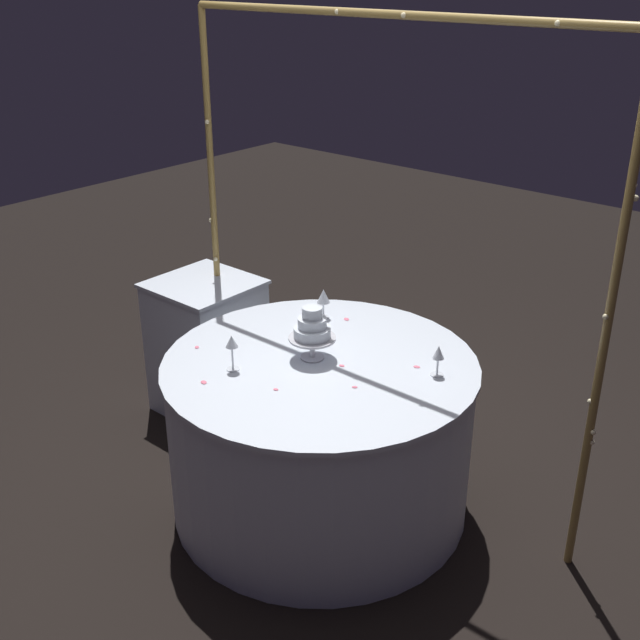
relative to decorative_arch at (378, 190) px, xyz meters
The scene contains 18 objects.
ground_plane 1.57m from the decorative_arch, 90.16° to the right, with size 12.00×12.00×0.00m, color black.
decorative_arch is the anchor object (origin of this frame).
main_table 1.19m from the decorative_arch, 90.16° to the right, with size 1.47×1.47×0.79m.
side_table 1.57m from the decorative_arch, behind, with size 0.55×0.55×0.81m.
tiered_cake 0.70m from the decorative_arch, 98.04° to the right, with size 0.22×0.22×0.26m.
wine_glass_0 0.68m from the decorative_arch, behind, with size 0.07×0.07×0.16m.
wine_glass_1 0.80m from the decorative_arch, 18.73° to the right, with size 0.06×0.06×0.15m.
wine_glass_2 0.96m from the decorative_arch, 109.71° to the right, with size 0.06×0.06×0.17m.
rose_petal_0 1.02m from the decorative_arch, 88.53° to the right, with size 0.02×0.02×0.00m, color #EA6B84.
rose_petal_1 1.13m from the decorative_arch, 129.03° to the right, with size 0.03×0.02×0.00m, color #EA6B84.
rose_petal_2 0.82m from the decorative_arch, 23.28° to the right, with size 0.03×0.02×0.00m, color #EA6B84.
rose_petal_3 0.75m from the decorative_arch, 168.79° to the left, with size 0.04×0.02×0.00m, color #EA6B84.
rose_petal_4 0.82m from the decorative_arch, 149.10° to the right, with size 0.03×0.02×0.00m, color #EA6B84.
rose_petal_5 0.91m from the decorative_arch, 61.42° to the right, with size 0.02×0.02×0.00m, color #EA6B84.
rose_petal_6 0.82m from the decorative_arch, 75.09° to the right, with size 0.03×0.02×0.00m, color #EA6B84.
rose_petal_7 0.76m from the decorative_arch, 140.19° to the right, with size 0.02×0.02×0.00m, color #EA6B84.
rose_petal_8 0.84m from the decorative_arch, behind, with size 0.02×0.02×0.00m, color #EA6B84.
rose_petal_9 1.17m from the decorative_arch, 106.71° to the right, with size 0.03×0.02×0.00m, color #EA6B84.
Camera 1 is at (2.08, -2.44, 2.48)m, focal length 44.22 mm.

